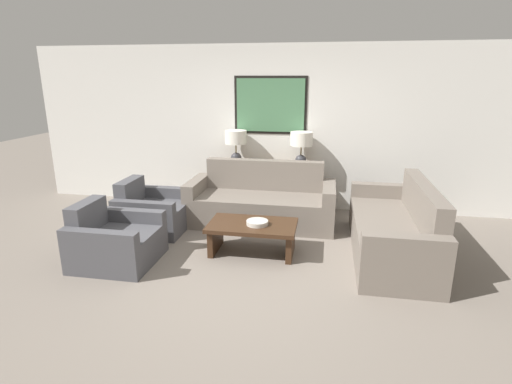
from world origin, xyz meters
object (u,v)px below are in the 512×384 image
(couch_by_side, at_px, (395,231))
(table_lamp_right, at_px, (301,143))
(table_lamp_left, at_px, (236,141))
(decorative_bowl, at_px, (257,223))
(console_table, at_px, (268,188))
(armchair_near_camera, at_px, (115,242))
(armchair_near_back_wall, at_px, (153,213))
(couch_by_back_wall, at_px, (261,203))
(coffee_table, at_px, (252,232))

(couch_by_side, bearing_deg, table_lamp_right, 131.45)
(table_lamp_left, distance_m, decorative_bowl, 2.01)
(console_table, relative_size, armchair_near_camera, 1.72)
(decorative_bowl, height_order, armchair_near_back_wall, armchair_near_back_wall)
(table_lamp_left, relative_size, couch_by_back_wall, 0.26)
(console_table, bearing_deg, coffee_table, -87.73)
(table_lamp_right, bearing_deg, coffee_table, -104.94)
(coffee_table, height_order, armchair_near_back_wall, armchair_near_back_wall)
(coffee_table, relative_size, decorative_bowl, 4.07)
(table_lamp_right, distance_m, decorative_bowl, 1.94)
(console_table, xyz_separation_m, table_lamp_left, (-0.53, 0.00, 0.76))
(decorative_bowl, distance_m, armchair_near_back_wall, 1.74)
(armchair_near_camera, bearing_deg, couch_by_back_wall, 47.31)
(decorative_bowl, relative_size, armchair_near_back_wall, 0.30)
(couch_by_side, relative_size, coffee_table, 1.99)
(table_lamp_right, distance_m, couch_by_side, 2.10)
(console_table, distance_m, table_lamp_left, 0.93)
(coffee_table, distance_m, decorative_bowl, 0.15)
(table_lamp_left, height_order, table_lamp_right, same)
(couch_by_back_wall, bearing_deg, armchair_near_camera, -132.69)
(console_table, xyz_separation_m, coffee_table, (0.07, -1.73, -0.08))
(decorative_bowl, bearing_deg, table_lamp_left, 110.74)
(console_table, relative_size, armchair_near_back_wall, 1.72)
(console_table, relative_size, coffee_table, 1.42)
(table_lamp_right, height_order, coffee_table, table_lamp_right)
(table_lamp_left, distance_m, couch_by_back_wall, 1.17)
(console_table, xyz_separation_m, couch_by_side, (1.81, -1.45, -0.06))
(couch_by_back_wall, relative_size, armchair_near_back_wall, 2.42)
(console_table, relative_size, couch_by_side, 0.71)
(coffee_table, xyz_separation_m, armchair_near_back_wall, (-1.57, 0.53, -0.03))
(console_table, height_order, armchair_near_camera, console_table)
(armchair_near_back_wall, bearing_deg, console_table, 38.52)
(couch_by_back_wall, xyz_separation_m, decorative_bowl, (0.14, -1.12, 0.11))
(decorative_bowl, relative_size, armchair_near_camera, 0.30)
(table_lamp_left, xyz_separation_m, coffee_table, (0.60, -1.73, -0.85))
(couch_by_side, xyz_separation_m, armchair_near_back_wall, (-3.31, 0.26, -0.05))
(couch_by_back_wall, height_order, armchair_near_camera, couch_by_back_wall)
(couch_by_side, bearing_deg, console_table, 141.31)
(table_lamp_right, xyz_separation_m, decorative_bowl, (-0.39, -1.76, -0.71))
(table_lamp_left, height_order, decorative_bowl, table_lamp_left)
(table_lamp_left, xyz_separation_m, couch_by_back_wall, (0.53, -0.64, -0.83))
(couch_by_side, distance_m, armchair_near_camera, 3.41)
(couch_by_side, height_order, coffee_table, couch_by_side)
(couch_by_back_wall, bearing_deg, couch_by_side, -24.18)
(console_table, height_order, coffee_table, console_table)
(table_lamp_left, distance_m, coffee_table, 2.02)
(decorative_bowl, bearing_deg, armchair_near_back_wall, 161.08)
(armchair_near_camera, bearing_deg, decorative_bowl, 17.28)
(couch_by_side, bearing_deg, armchair_near_back_wall, 175.59)
(couch_by_back_wall, bearing_deg, table_lamp_right, 50.25)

